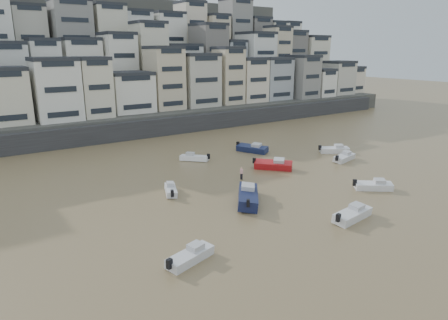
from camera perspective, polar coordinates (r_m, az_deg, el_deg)
harbor_wall at (r=80.89m, az=-11.89°, el=4.38°), size 140.00×3.00×3.50m
hillside at (r=118.66m, az=-17.67°, el=12.95°), size 141.04×66.00×50.00m
boat_a at (r=43.43m, az=17.89°, el=-7.19°), size 5.79×2.56×1.53m
boat_b at (r=53.27m, az=20.60°, el=-3.31°), size 4.96×4.32×1.36m
boat_c at (r=45.80m, az=3.44°, el=-4.91°), size 6.36×7.29×2.00m
boat_d at (r=65.48m, az=16.81°, el=0.49°), size 5.41×2.82×1.41m
boat_e at (r=58.69m, az=7.06°, el=-0.56°), size 5.48×5.72×1.63m
boat_f at (r=49.09m, az=-7.62°, el=-4.11°), size 2.90×4.51×1.17m
boat_g at (r=70.10m, az=15.50°, el=1.58°), size 5.43×4.25×1.45m
boat_h at (r=62.96m, az=-4.27°, el=0.49°), size 4.55×4.59×1.33m
boat_i at (r=68.12m, az=4.05°, el=1.79°), size 4.22×6.21×1.62m
boat_j at (r=33.92m, az=-4.86°, el=-13.28°), size 5.18×2.95×1.34m
person_pink at (r=53.79m, az=2.51°, el=-1.89°), size 0.44×0.44×1.74m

